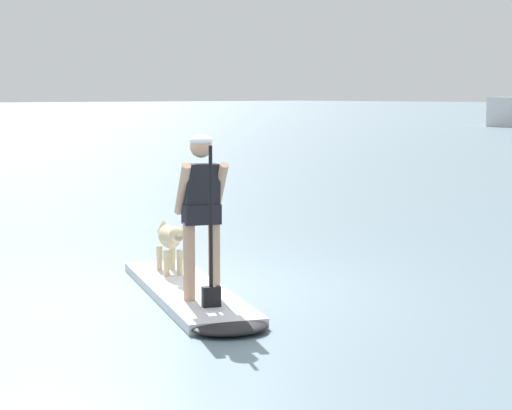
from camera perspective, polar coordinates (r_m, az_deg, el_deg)
ground_plane at (r=9.90m, az=-4.30°, el=-5.65°), size 400.00×400.00×0.00m
paddleboard at (r=9.68m, az=-3.97°, el=-5.64°), size 3.47×2.10×0.10m
person_paddler at (r=9.11m, az=-3.38°, el=-0.05°), size 0.68×0.60×1.65m
dog at (r=10.55m, az=-5.34°, el=-2.12°), size 1.01×0.51×0.59m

